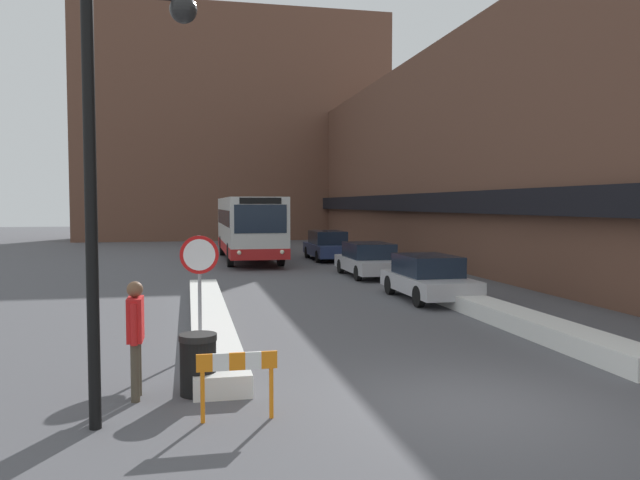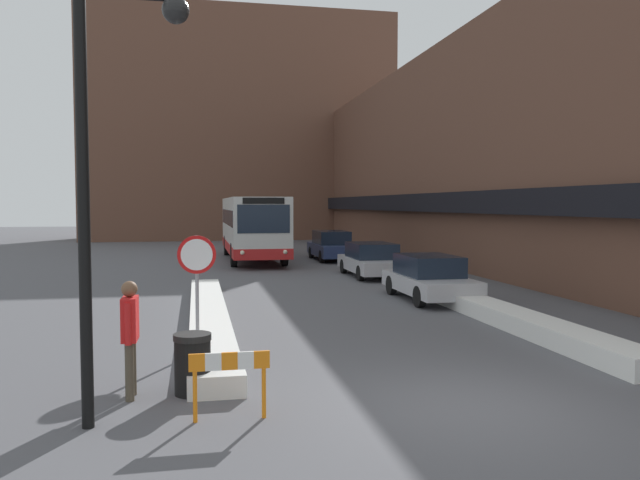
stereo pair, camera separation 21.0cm
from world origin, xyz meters
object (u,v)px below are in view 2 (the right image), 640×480
object	(u,v)px
parked_car_back	(332,246)
pedestrian	(130,328)
parked_car_middle	(372,260)
city_bus	(252,226)
trash_bin	(193,364)
construction_barricade	(230,372)
street_lamp	(107,152)
parked_car_front	(429,277)
stop_sign	(197,268)

from	to	relation	value
parked_car_back	pedestrian	size ratio (longest dim) A/B	2.61
parked_car_middle	city_bus	bearing A→B (deg)	115.90
trash_bin	pedestrian	bearing A→B (deg)	-178.64
construction_barricade	city_bus	bearing A→B (deg)	84.16
trash_bin	construction_barricade	size ratio (longest dim) A/B	0.86
street_lamp	pedestrian	world-z (taller)	street_lamp
parked_car_front	pedestrian	xyz separation A→B (m)	(-8.09, -8.44, 0.39)
construction_barricade	pedestrian	bearing A→B (deg)	138.08
parked_car_middle	street_lamp	size ratio (longest dim) A/B	0.77
parked_car_middle	trash_bin	distance (m)	16.48
pedestrian	trash_bin	distance (m)	1.10
stop_sign	pedestrian	bearing A→B (deg)	-109.97
parked_car_back	trash_bin	world-z (taller)	parked_car_back
parked_car_back	construction_barricade	world-z (taller)	parked_car_back
parked_car_front	parked_car_back	bearing A→B (deg)	90.00
stop_sign	pedestrian	xyz separation A→B (m)	(-1.01, -2.78, -0.62)
parked_car_back	street_lamp	size ratio (longest dim) A/B	0.81
stop_sign	pedestrian	size ratio (longest dim) A/B	1.30
city_bus	pedestrian	distance (m)	23.72
parked_car_back	street_lamp	xyz separation A→B (m)	(-8.22, -23.82, 2.87)
parked_car_front	trash_bin	world-z (taller)	parked_car_front
stop_sign	trash_bin	world-z (taller)	stop_sign
parked_car_middle	parked_car_back	bearing A→B (deg)	90.00
street_lamp	trash_bin	bearing A→B (deg)	49.37
parked_car_middle	street_lamp	xyz separation A→B (m)	(-8.22, -16.06, 2.95)
construction_barricade	parked_car_back	bearing A→B (deg)	74.43
city_bus	trash_bin	distance (m)	23.58
construction_barricade	street_lamp	bearing A→B (deg)	177.11
parked_car_back	stop_sign	world-z (taller)	stop_sign
parked_car_back	pedestrian	bearing A→B (deg)	-109.68
parked_car_front	parked_car_back	distance (m)	14.17
parked_car_middle	trash_bin	bearing A→B (deg)	-115.77
parked_car_back	construction_barricade	xyz separation A→B (m)	(-6.66, -23.90, -0.10)
parked_car_back	parked_car_middle	bearing A→B (deg)	-90.00
parked_car_front	stop_sign	xyz separation A→B (m)	(-7.08, -5.66, 1.01)
city_bus	street_lamp	world-z (taller)	street_lamp
street_lamp	parked_car_back	bearing A→B (deg)	70.97
parked_car_back	stop_sign	distance (m)	21.08
parked_car_back	street_lamp	distance (m)	25.36
trash_bin	construction_barricade	xyz separation A→B (m)	(0.50, -1.31, 0.19)
street_lamp	trash_bin	distance (m)	3.55
city_bus	stop_sign	xyz separation A→B (m)	(-2.94, -20.59, -0.10)
street_lamp	pedestrian	distance (m)	2.83
trash_bin	parked_car_back	bearing A→B (deg)	72.41
stop_sign	trash_bin	xyz separation A→B (m)	(-0.08, -2.76, -1.22)
parked_car_front	stop_sign	bearing A→B (deg)	-141.35
parked_car_front	parked_car_middle	xyz separation A→B (m)	(0.00, 6.42, -0.00)
parked_car_back	pedestrian	xyz separation A→B (m)	(-8.09, -22.61, 0.31)
parked_car_back	trash_bin	xyz separation A→B (m)	(-7.16, -22.59, -0.29)
pedestrian	parked_car_middle	bearing A→B (deg)	-27.58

